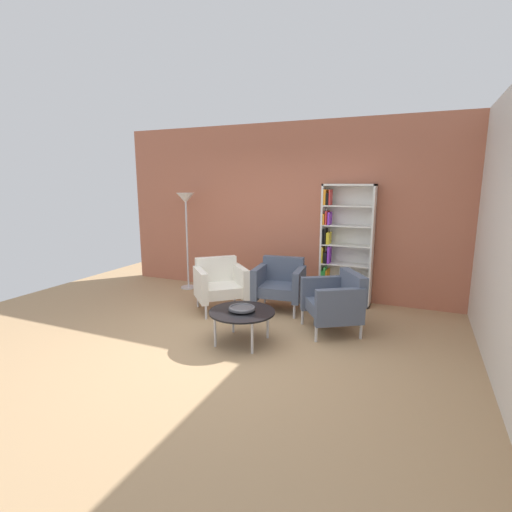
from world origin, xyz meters
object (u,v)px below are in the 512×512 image
coffee_table_low (242,313)px  armchair_near_window (336,301)px  bookshelf_tall (343,245)px  floor_lamp_torchiere (186,209)px  armchair_spare_guest (220,283)px  armchair_by_bookshelf (280,283)px  decorative_bowl (242,308)px

coffee_table_low → armchair_near_window: bearing=40.1°
bookshelf_tall → floor_lamp_torchiere: size_ratio=1.09×
floor_lamp_torchiere → armchair_spare_guest: bearing=-36.7°
armchair_by_bookshelf → bookshelf_tall: bearing=35.1°
coffee_table_low → bookshelf_tall: bearing=68.9°
armchair_by_bookshelf → floor_lamp_torchiere: floor_lamp_torchiere is taller
armchair_near_window → armchair_by_bookshelf: bearing=-152.3°
bookshelf_tall → decorative_bowl: 2.27m
bookshelf_tall → armchair_by_bookshelf: size_ratio=2.43×
coffee_table_low → floor_lamp_torchiere: (-1.96, 1.82, 1.08)m
coffee_table_low → floor_lamp_torchiere: size_ratio=0.46×
bookshelf_tall → floor_lamp_torchiere: bookshelf_tall is taller
armchair_by_bookshelf → armchair_near_window: (0.97, -0.55, 0.00)m
bookshelf_tall → armchair_spare_guest: bookshelf_tall is taller
decorative_bowl → armchair_by_bookshelf: 1.37m
coffee_table_low → armchair_spare_guest: bearing=130.5°
armchair_by_bookshelf → armchair_near_window: bearing=-35.9°
bookshelf_tall → coffee_table_low: (-0.80, -2.07, -0.57)m
armchair_spare_guest → floor_lamp_torchiere: floor_lamp_torchiere is taller
coffee_table_low → armchair_by_bookshelf: size_ratio=1.02×
armchair_near_window → floor_lamp_torchiere: floor_lamp_torchiere is taller
decorative_bowl → armchair_near_window: 1.26m
bookshelf_tall → armchair_spare_guest: size_ratio=2.00×
armchair_spare_guest → floor_lamp_torchiere: 1.74m
decorative_bowl → armchair_near_window: (0.96, 0.81, -0.02)m
coffee_table_low → armchair_by_bookshelf: (-0.01, 1.37, 0.04)m
decorative_bowl → armchair_spare_guest: 1.29m
bookshelf_tall → armchair_by_bookshelf: 1.19m
decorative_bowl → armchair_near_window: bearing=40.1°
bookshelf_tall → armchair_near_window: size_ratio=2.02×
armchair_near_window → floor_lamp_torchiere: (-2.93, 1.01, 1.03)m
coffee_table_low → floor_lamp_torchiere: floor_lamp_torchiere is taller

